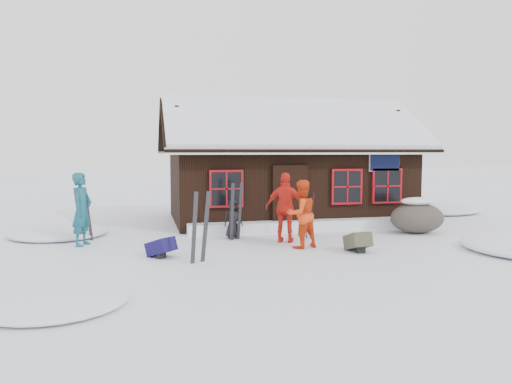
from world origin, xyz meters
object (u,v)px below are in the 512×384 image
skier_orange_left (301,214)px  skier_crouched (233,219)px  skier_teal (82,209)px  ski_pair_left (200,228)px  backpack_olive (358,245)px  ski_poles (310,217)px  boulder (417,217)px  skier_orange_right (286,208)px  backpack_blue (161,250)px

skier_orange_left → skier_crouched: skier_orange_left is taller
skier_teal → ski_pair_left: bearing=-112.5°
backpack_olive → ski_poles: bearing=103.9°
skier_teal → skier_crouched: size_ratio=1.74×
skier_orange_left → boulder: bearing=-179.3°
skier_crouched → skier_orange_right: bearing=-38.9°
skier_teal → backpack_olive: bearing=-88.3°
ski_poles → skier_orange_right: bearing=-155.1°
skier_orange_left → backpack_olive: size_ratio=2.71×
skier_orange_left → backpack_olive: skier_orange_left is taller
skier_orange_right → ski_pair_left: bearing=60.9°
skier_crouched → boulder: 5.62m
boulder → ski_pair_left: 7.32m
skier_teal → ski_poles: 6.17m
skier_orange_left → backpack_blue: 3.64m
skier_orange_left → backpack_blue: size_ratio=2.91×
backpack_olive → skier_orange_right: bearing=128.3°
boulder → backpack_blue: 7.91m
ski_poles → backpack_blue: 4.48m
backpack_blue → backpack_olive: size_ratio=0.93×
skier_crouched → ski_poles: size_ratio=0.81×
skier_crouched → backpack_blue: (-2.10, -2.09, -0.39)m
skier_orange_left → skier_orange_right: 0.84m
skier_crouched → ski_pair_left: bearing=-116.6°
backpack_blue → skier_teal: bearing=93.4°
skier_crouched → skier_orange_left: bearing=-53.2°
ski_pair_left → skier_teal: bearing=119.9°
boulder → backpack_olive: boulder is taller
boulder → skier_orange_right: bearing=-171.8°
skier_orange_right → skier_crouched: (-1.29, 0.94, -0.40)m
ski_pair_left → backpack_blue: bearing=121.8°
ski_pair_left → backpack_blue: 1.27m
skier_crouched → ski_pair_left: 3.11m
skier_orange_right → backpack_blue: bearing=43.0°
skier_teal → backpack_blue: bearing=-113.3°
skier_crouched → ski_pair_left: ski_pair_left is taller
skier_teal → skier_orange_left: size_ratio=1.10×
ski_pair_left → backpack_blue: ski_pair_left is taller
skier_crouched → ski_poles: bearing=-17.9°
skier_teal → ski_pair_left: size_ratio=1.17×
skier_teal → skier_crouched: 4.08m
skier_teal → skier_orange_right: size_ratio=1.01×
skier_teal → ski_pair_left: (2.80, -2.66, -0.19)m
skier_teal → backpack_blue: skier_teal is taller
skier_teal → ski_poles: size_ratio=1.42×
boulder → ski_poles: ski_poles is taller
skier_orange_left → ski_poles: 1.38m
skier_crouched → boulder: size_ratio=0.66×
skier_teal → skier_orange_right: skier_teal is taller
ski_pair_left → skier_orange_left: bearing=5.1°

